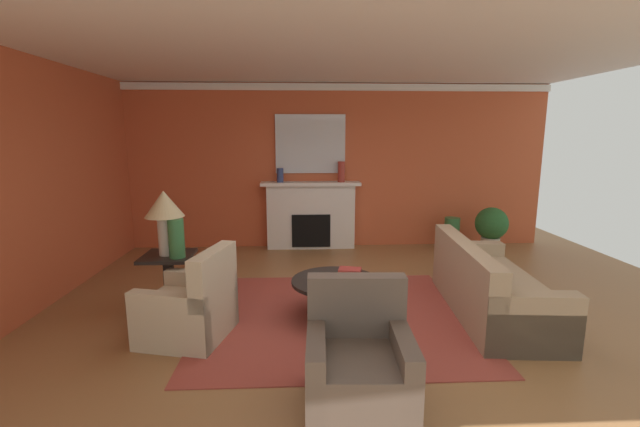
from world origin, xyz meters
name	(u,v)px	position (x,y,z in m)	size (l,w,h in m)	color
ground_plane	(350,314)	(0.00, 0.00, 0.00)	(9.55, 9.55, 0.00)	olive
wall_fireplace	(331,167)	(0.00, 3.19, 1.49)	(7.95, 0.12, 2.99)	#C65633
wall_window	(23,186)	(-3.73, 0.30, 1.49)	(0.12, 6.87, 2.99)	#C65633
ceiling_panel	(351,49)	(0.00, 0.30, 3.02)	(7.95, 6.87, 0.06)	white
crown_moulding	(332,87)	(0.00, 3.11, 2.91)	(7.95, 0.08, 0.12)	white
area_rug	(335,316)	(-0.19, -0.07, 0.01)	(3.04, 2.73, 0.01)	#993D33
fireplace	(311,217)	(-0.39, 2.98, 0.58)	(1.80, 0.35, 1.23)	white
mantel_mirror	(310,144)	(-0.39, 3.10, 1.91)	(1.26, 0.04, 1.05)	silver
sofa	(489,290)	(1.61, -0.06, 0.30)	(1.07, 2.17, 0.85)	tan
armchair_near_window	(190,309)	(-1.72, -0.49, 0.31)	(0.97, 0.97, 0.95)	#C1B293
armchair_facing_fireplace	(359,367)	(-0.14, -1.66, 0.31)	(0.84, 0.84, 0.95)	brown
coffee_table	(335,289)	(-0.19, -0.07, 0.34)	(1.00, 1.00, 0.45)	black
side_table	(169,279)	(-2.13, 0.18, 0.40)	(0.56, 0.56, 0.70)	black
table_lamp	(164,210)	(-2.13, 0.18, 1.22)	(0.44, 0.44, 0.75)	beige
vase_mantel_right	(341,172)	(0.16, 2.93, 1.42)	(0.13, 0.13, 0.37)	#9E3328
vase_on_side_table	(176,238)	(-1.98, 0.06, 0.92)	(0.18, 0.18, 0.45)	#33703D
vase_tall_corner	(452,234)	(2.16, 2.68, 0.30)	(0.27, 0.27, 0.60)	#33703D
vase_mantel_left	(280,175)	(-0.94, 2.93, 1.36)	(0.12, 0.12, 0.25)	navy
book_red_cover	(342,280)	(-0.12, -0.15, 0.48)	(0.19, 0.17, 0.06)	tan
book_art_folio	(350,271)	(-0.02, -0.02, 0.54)	(0.25, 0.17, 0.06)	maroon
potted_plant	(491,227)	(2.76, 2.41, 0.49)	(0.56, 0.56, 0.83)	#BCB29E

